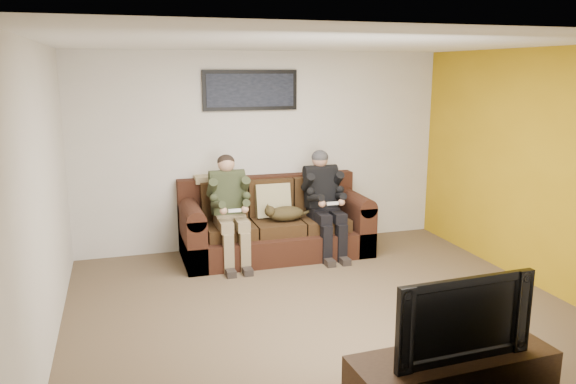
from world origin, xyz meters
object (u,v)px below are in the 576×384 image
object	(u,v)px
cat	(285,213)
tv_stand	(451,384)
sofa	(274,225)
television	(456,314)
person_right	(324,196)
framed_poster	(250,90)
person_left	(230,203)

from	to	relation	value
cat	tv_stand	size ratio (longest dim) A/B	0.45
sofa	television	xyz separation A→B (m)	(0.23, -3.79, 0.38)
person_right	television	bearing A→B (deg)	-96.25
sofa	person_right	distance (m)	0.76
framed_poster	television	distance (m)	4.40
sofa	person_right	size ratio (longest dim) A/B	1.78
sofa	framed_poster	distance (m)	1.78
person_right	cat	xyz separation A→B (m)	(-0.53, -0.01, -0.18)
sofa	television	bearing A→B (deg)	-86.60
person_left	cat	size ratio (longest dim) A/B	2.03
person_right	tv_stand	distance (m)	3.65
cat	person_left	bearing A→B (deg)	179.19
person_right	person_left	bearing A→B (deg)	-179.98
person_left	cat	world-z (taller)	person_left
sofa	framed_poster	xyz separation A→B (m)	(-0.20, 0.38, 1.73)
television	sofa	bearing A→B (deg)	90.76
person_right	tv_stand	world-z (taller)	person_right
framed_poster	television	world-z (taller)	framed_poster
tv_stand	framed_poster	bearing A→B (deg)	93.19
cat	tv_stand	bearing A→B (deg)	-87.75
cat	framed_poster	xyz separation A→B (m)	(-0.28, 0.59, 1.52)
framed_poster	tv_stand	world-z (taller)	framed_poster
person_right	television	distance (m)	3.61
sofa	framed_poster	world-z (taller)	framed_poster
person_left	cat	bearing A→B (deg)	-0.81
person_left	tv_stand	size ratio (longest dim) A/B	0.92
person_right	tv_stand	bearing A→B (deg)	-96.25
framed_poster	tv_stand	bearing A→B (deg)	-84.17
sofa	person_right	world-z (taller)	person_right
person_left	tv_stand	world-z (taller)	person_left
sofa	television	world-z (taller)	television
cat	television	xyz separation A→B (m)	(0.14, -3.57, 0.17)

